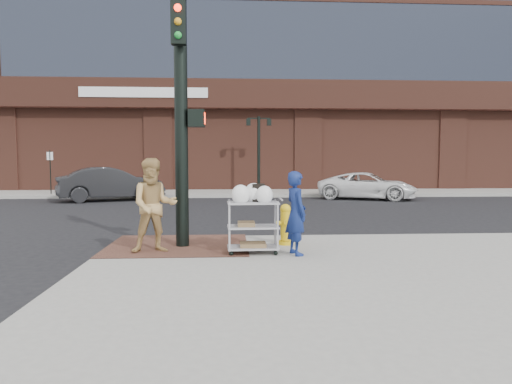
{
  "coord_description": "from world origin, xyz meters",
  "views": [
    {
      "loc": [
        0.45,
        -8.32,
        1.9
      ],
      "look_at": [
        0.97,
        0.61,
        1.25
      ],
      "focal_mm": 32.0,
      "sensor_mm": 36.0,
      "label": 1
    }
  ],
  "objects": [
    {
      "name": "ground",
      "position": [
        0.0,
        0.0,
        0.0
      ],
      "size": [
        220.0,
        220.0,
        0.0
      ],
      "primitive_type": "plane",
      "color": "black",
      "rests_on": "ground"
    },
    {
      "name": "sidewalk_far",
      "position": [
        12.5,
        32.0,
        0.07
      ],
      "size": [
        65.0,
        36.0,
        0.15
      ],
      "primitive_type": "cube",
      "color": "gray",
      "rests_on": "ground"
    },
    {
      "name": "brick_curb_ramp",
      "position": [
        -0.6,
        0.9,
        0.16
      ],
      "size": [
        2.8,
        2.4,
        0.01
      ],
      "primitive_type": "cube",
      "color": "#4F2C25",
      "rests_on": "sidewalk_near"
    },
    {
      "name": "bank_building",
      "position": [
        5.0,
        31.0,
        14.15
      ],
      "size": [
        42.0,
        26.0,
        28.0
      ],
      "primitive_type": "cube",
      "color": "brown",
      "rests_on": "sidewalk_far"
    },
    {
      "name": "lamp_post",
      "position": [
        2.0,
        16.0,
        2.62
      ],
      "size": [
        1.32,
        0.22,
        4.0
      ],
      "color": "black",
      "rests_on": "sidewalk_far"
    },
    {
      "name": "parking_sign",
      "position": [
        -8.5,
        15.0,
        1.25
      ],
      "size": [
        0.05,
        0.05,
        2.2
      ],
      "primitive_type": "cylinder",
      "color": "black",
      "rests_on": "sidewalk_far"
    },
    {
      "name": "traffic_signal_pole",
      "position": [
        -0.48,
        0.77,
        2.83
      ],
      "size": [
        0.61,
        0.51,
        5.0
      ],
      "color": "black",
      "rests_on": "sidewalk_near"
    },
    {
      "name": "woman_blue",
      "position": [
        1.65,
        -0.12,
        0.91
      ],
      "size": [
        0.51,
        0.64,
        1.53
      ],
      "primitive_type": "imported",
      "rotation": [
        0.0,
        0.0,
        1.86
      ],
      "color": "navy",
      "rests_on": "sidewalk_near"
    },
    {
      "name": "pedestrian_tan",
      "position": [
        -0.96,
        0.23,
        1.03
      ],
      "size": [
        0.98,
        0.83,
        1.77
      ],
      "primitive_type": "imported",
      "rotation": [
        0.0,
        0.0,
        0.2
      ],
      "color": "tan",
      "rests_on": "sidewalk_near"
    },
    {
      "name": "sedan_dark",
      "position": [
        -4.99,
        12.8,
        0.77
      ],
      "size": [
        4.93,
        3.3,
        1.54
      ],
      "primitive_type": "imported",
      "rotation": [
        0.0,
        0.0,
        1.97
      ],
      "color": "black",
      "rests_on": "ground"
    },
    {
      "name": "minivan_white",
      "position": [
        6.96,
        12.85,
        0.63
      ],
      "size": [
        5.0,
        3.71,
        1.26
      ],
      "primitive_type": "imported",
      "rotation": [
        0.0,
        0.0,
        1.17
      ],
      "color": "white",
      "rests_on": "ground"
    },
    {
      "name": "utility_cart",
      "position": [
        0.88,
        0.03,
        0.74
      ],
      "size": [
        0.95,
        0.55,
        1.3
      ],
      "color": "#9D9CA1",
      "rests_on": "sidewalk_near"
    },
    {
      "name": "fire_hydrant",
      "position": [
        1.58,
        0.87,
        0.58
      ],
      "size": [
        0.39,
        0.27,
        0.83
      ],
      "color": "gold",
      "rests_on": "sidewalk_near"
    },
    {
      "name": "newsbox_red",
      "position": [
        -6.13,
        15.54,
        0.6
      ],
      "size": [
        0.47,
        0.44,
        0.91
      ],
      "primitive_type": "cube",
      "rotation": [
        0.0,
        0.0,
        0.31
      ],
      "color": "red",
      "rests_on": "sidewalk_far"
    },
    {
      "name": "newsbox_yellow",
      "position": [
        -5.33,
        14.91,
        0.67
      ],
      "size": [
        0.48,
        0.45,
        1.03
      ],
      "primitive_type": "cube",
      "rotation": [
        0.0,
        0.0,
        -0.14
      ],
      "color": "yellow",
      "rests_on": "sidewalk_far"
    },
    {
      "name": "newsbox_blue",
      "position": [
        -6.0,
        15.44,
        0.72
      ],
      "size": [
        0.58,
        0.55,
        1.15
      ],
      "primitive_type": "cube",
      "rotation": [
        0.0,
        0.0,
        -0.26
      ],
      "color": "#172C98",
      "rests_on": "sidewalk_far"
    }
  ]
}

